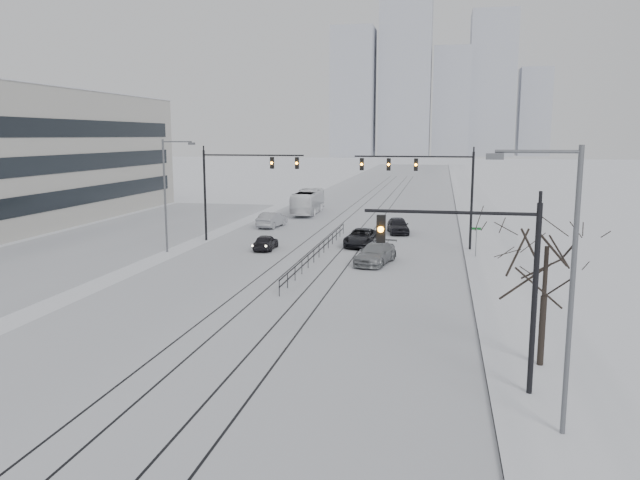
# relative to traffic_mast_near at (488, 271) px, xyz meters

# --- Properties ---
(ground) EXTENTS (500.00, 500.00, 0.00)m
(ground) POSITION_rel_traffic_mast_near_xyz_m (-10.79, -6.00, -4.56)
(ground) COLOR white
(ground) RESTS_ON ground
(road) EXTENTS (22.00, 260.00, 0.02)m
(road) POSITION_rel_traffic_mast_near_xyz_m (-10.79, 54.00, -4.55)
(road) COLOR silver
(road) RESTS_ON ground
(sidewalk_east) EXTENTS (5.00, 260.00, 0.16)m
(sidewalk_east) POSITION_rel_traffic_mast_near_xyz_m (2.71, 54.00, -4.48)
(sidewalk_east) COLOR white
(sidewalk_east) RESTS_ON ground
(curb) EXTENTS (0.10, 260.00, 0.12)m
(curb) POSITION_rel_traffic_mast_near_xyz_m (0.26, 54.00, -4.50)
(curb) COLOR gray
(curb) RESTS_ON ground
(parking_strip) EXTENTS (14.00, 60.00, 0.03)m
(parking_strip) POSITION_rel_traffic_mast_near_xyz_m (-30.79, 29.00, -4.55)
(parking_strip) COLOR silver
(parking_strip) RESTS_ON ground
(tram_rails) EXTENTS (5.30, 180.00, 0.01)m
(tram_rails) POSITION_rel_traffic_mast_near_xyz_m (-10.79, 34.00, -4.54)
(tram_rails) COLOR black
(tram_rails) RESTS_ON ground
(skyline) EXTENTS (96.00, 48.00, 72.00)m
(skyline) POSITION_rel_traffic_mast_near_xyz_m (-5.77, 267.63, 26.08)
(skyline) COLOR #ADB1BD
(skyline) RESTS_ON ground
(traffic_mast_near) EXTENTS (6.10, 0.37, 7.00)m
(traffic_mast_near) POSITION_rel_traffic_mast_near_xyz_m (0.00, 0.00, 0.00)
(traffic_mast_near) COLOR black
(traffic_mast_near) RESTS_ON ground
(traffic_mast_ne) EXTENTS (9.60, 0.37, 8.00)m
(traffic_mast_ne) POSITION_rel_traffic_mast_near_xyz_m (-2.64, 29.00, 1.20)
(traffic_mast_ne) COLOR black
(traffic_mast_ne) RESTS_ON ground
(traffic_mast_nw) EXTENTS (9.10, 0.37, 8.00)m
(traffic_mast_nw) POSITION_rel_traffic_mast_near_xyz_m (-19.31, 30.00, 1.01)
(traffic_mast_nw) COLOR black
(traffic_mast_nw) RESTS_ON ground
(street_light_east) EXTENTS (2.73, 0.25, 9.00)m
(street_light_east) POSITION_rel_traffic_mast_near_xyz_m (1.91, -3.00, 0.65)
(street_light_east) COLOR #595B60
(street_light_east) RESTS_ON ground
(street_light_west) EXTENTS (2.73, 0.25, 9.00)m
(street_light_west) POSITION_rel_traffic_mast_near_xyz_m (-22.99, 24.00, 0.65)
(street_light_west) COLOR #595B60
(street_light_west) RESTS_ON ground
(bare_tree) EXTENTS (4.40, 4.40, 6.10)m
(bare_tree) POSITION_rel_traffic_mast_near_xyz_m (2.41, 3.00, -0.07)
(bare_tree) COLOR black
(bare_tree) RESTS_ON ground
(median_fence) EXTENTS (0.06, 24.00, 1.00)m
(median_fence) POSITION_rel_traffic_mast_near_xyz_m (-10.79, 24.00, -4.04)
(median_fence) COLOR black
(median_fence) RESTS_ON ground
(street_sign) EXTENTS (0.70, 0.06, 2.40)m
(street_sign) POSITION_rel_traffic_mast_near_xyz_m (1.01, 26.00, -2.96)
(street_sign) COLOR #595B60
(street_sign) RESTS_ON ground
(sedan_sb_inner) EXTENTS (1.60, 3.76, 1.27)m
(sedan_sb_inner) POSITION_rel_traffic_mast_near_xyz_m (-15.71, 26.38, -3.93)
(sedan_sb_inner) COLOR black
(sedan_sb_inner) RESTS_ON ground
(sedan_sb_outer) EXTENTS (2.21, 4.88, 1.55)m
(sedan_sb_outer) POSITION_rel_traffic_mast_near_xyz_m (-18.61, 38.82, -3.79)
(sedan_sb_outer) COLOR #A1A2A8
(sedan_sb_outer) RESTS_ON ground
(sedan_nb_front) EXTENTS (2.67, 5.32, 1.45)m
(sedan_nb_front) POSITION_rel_traffic_mast_near_xyz_m (-8.24, 29.67, -3.84)
(sedan_nb_front) COLOR black
(sedan_nb_front) RESTS_ON ground
(sedan_nb_right) EXTENTS (3.10, 5.48, 1.50)m
(sedan_nb_right) POSITION_rel_traffic_mast_near_xyz_m (-6.27, 22.44, -3.81)
(sedan_nb_right) COLOR gray
(sedan_nb_right) RESTS_ON ground
(sedan_nb_far) EXTENTS (2.62, 4.80, 1.55)m
(sedan_nb_far) POSITION_rel_traffic_mast_near_xyz_m (-5.68, 37.20, -3.79)
(sedan_nb_far) COLOR black
(sedan_nb_far) RESTS_ON ground
(box_truck) EXTENTS (2.69, 10.26, 2.84)m
(box_truck) POSITION_rel_traffic_mast_near_xyz_m (-17.35, 50.44, -3.14)
(box_truck) COLOR white
(box_truck) RESTS_ON ground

